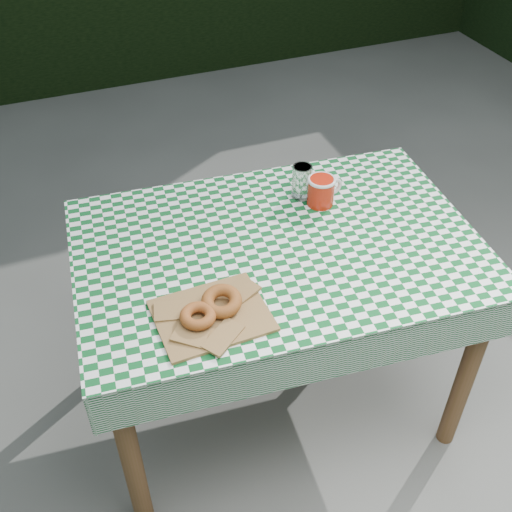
{
  "coord_description": "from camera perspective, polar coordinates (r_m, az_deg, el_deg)",
  "views": [
    {
      "loc": [
        -0.59,
        -1.32,
        1.95
      ],
      "look_at": [
        -0.1,
        -0.07,
        0.79
      ],
      "focal_mm": 43.32,
      "sensor_mm": 36.0,
      "label": 1
    }
  ],
  "objects": [
    {
      "name": "tablecloth",
      "position": [
        1.87,
        2.04,
        1.0
      ],
      "size": [
        1.29,
        0.93,
        0.01
      ],
      "primitive_type": "cube",
      "rotation": [
        0.0,
        0.0,
        -0.09
      ],
      "color": "#0C4D1F",
      "rests_on": "table"
    },
    {
      "name": "bagel_back",
      "position": [
        1.64,
        -3.2,
        -4.2
      ],
      "size": [
        0.15,
        0.15,
        0.03
      ],
      "primitive_type": "torus",
      "rotation": [
        0.0,
        0.0,
        -0.62
      ],
      "color": "brown",
      "rests_on": "paper_bag"
    },
    {
      "name": "drinking_glass",
      "position": [
        2.04,
        4.25,
        6.86
      ],
      "size": [
        0.09,
        0.09,
        0.12
      ],
      "primitive_type": "cylinder",
      "rotation": [
        0.0,
        0.0,
        -0.45
      ],
      "color": "silver",
      "rests_on": "tablecloth"
    },
    {
      "name": "bagel_front",
      "position": [
        1.61,
        -5.39,
        -5.54
      ],
      "size": [
        0.11,
        0.11,
        0.03
      ],
      "primitive_type": "torus",
      "rotation": [
        0.0,
        0.0,
        -0.23
      ],
      "color": "#A34A21",
      "rests_on": "paper_bag"
    },
    {
      "name": "ground",
      "position": [
        2.43,
        1.74,
        -12.62
      ],
      "size": [
        60.0,
        60.0,
        0.0
      ],
      "primitive_type": "plane",
      "color": "#4C4C47",
      "rests_on": "ground"
    },
    {
      "name": "coffee_mug",
      "position": [
        2.01,
        6.01,
        5.96
      ],
      "size": [
        0.2,
        0.2,
        0.1
      ],
      "primitive_type": null,
      "rotation": [
        0.0,
        0.0,
        0.18
      ],
      "color": "#AF1D0B",
      "rests_on": "tablecloth"
    },
    {
      "name": "table",
      "position": [
        2.13,
        1.8,
        -6.84
      ],
      "size": [
        1.27,
        0.9,
        0.75
      ],
      "primitive_type": "cube",
      "rotation": [
        0.0,
        0.0,
        -0.09
      ],
      "color": "brown",
      "rests_on": "ground"
    },
    {
      "name": "paper_bag",
      "position": [
        1.64,
        -4.11,
        -5.43
      ],
      "size": [
        0.3,
        0.24,
        0.02
      ],
      "primitive_type": "cube",
      "rotation": [
        0.0,
        0.0,
        0.03
      ],
      "color": "olive",
      "rests_on": "tablecloth"
    }
  ]
}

